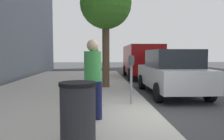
% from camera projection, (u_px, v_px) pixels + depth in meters
% --- Properties ---
extents(ground_plane, '(80.00, 80.00, 0.00)m').
position_uv_depth(ground_plane, '(160.00, 120.00, 5.47)').
color(ground_plane, '#38383A').
rests_on(ground_plane, ground).
extents(sidewalk_slab, '(28.00, 6.00, 0.15)m').
position_uv_depth(sidewalk_slab, '(35.00, 118.00, 5.29)').
color(sidewalk_slab, '#B7B2A8').
rests_on(sidewalk_slab, ground_plane).
extents(parking_meter, '(0.36, 0.12, 1.41)m').
position_uv_depth(parking_meter, '(131.00, 69.00, 6.40)').
color(parking_meter, gray).
rests_on(parking_meter, sidewalk_slab).
extents(pedestrian_at_meter, '(0.52, 0.37, 1.69)m').
position_uv_depth(pedestrian_at_meter, '(94.00, 71.00, 6.34)').
color(pedestrian_at_meter, '#726656').
rests_on(pedestrian_at_meter, sidewalk_slab).
extents(pedestrian_bystander, '(0.43, 0.41, 1.78)m').
position_uv_depth(pedestrian_bystander, '(93.00, 72.00, 5.04)').
color(pedestrian_bystander, '#191E4C').
rests_on(pedestrian_bystander, sidewalk_slab).
extents(parked_sedan_near, '(4.40, 1.97, 1.77)m').
position_uv_depth(parked_sedan_near, '(171.00, 72.00, 8.77)').
color(parked_sedan_near, silver).
rests_on(parked_sedan_near, ground_plane).
extents(parked_van_far, '(5.24, 2.21, 2.18)m').
position_uv_depth(parked_van_far, '(141.00, 59.00, 15.03)').
color(parked_van_far, maroon).
rests_on(parked_van_far, ground_plane).
extents(street_tree, '(2.26, 2.26, 4.81)m').
position_uv_depth(street_tree, '(106.00, 4.00, 9.71)').
color(street_tree, brown).
rests_on(street_tree, sidewalk_slab).
extents(trash_bin, '(0.59, 0.59, 1.01)m').
position_uv_depth(trash_bin, '(78.00, 114.00, 3.53)').
color(trash_bin, '#2D2D33').
rests_on(trash_bin, sidewalk_slab).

